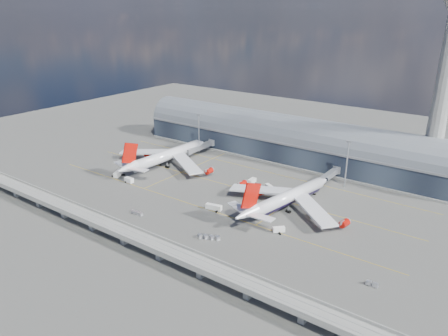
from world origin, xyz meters
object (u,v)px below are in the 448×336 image
Objects in this scene: control_tower at (443,90)px; floodlight_mast_left at (199,132)px; service_truck_1 at (129,180)px; service_truck_4 at (252,182)px; service_truck_0 at (118,174)px; service_truck_5 at (269,187)px; floodlight_mast_right at (347,163)px; service_truck_2 at (214,207)px; cargo_train_1 at (137,213)px; cargo_train_0 at (209,237)px; service_truck_3 at (279,230)px; airliner_right at (286,198)px; airliner_left at (165,156)px; cargo_train_2 at (372,284)px.

floodlight_mast_left is at bearing -168.28° from control_tower.
control_tower is 143.01m from floodlight_mast_left.
service_truck_4 is at bearing -53.76° from service_truck_1.
service_truck_5 is (78.80, 34.16, -0.34)m from service_truck_0.
floodlight_mast_right is 3.17× the size of service_truck_0.
floodlight_mast_left is 3.13× the size of service_truck_2.
service_truck_4 is at bearing -15.54° from cargo_train_1.
cargo_train_0 is 40.95m from cargo_train_1.
service_truck_3 is 0.52× the size of cargo_train_0.
service_truck_3 is at bearing -33.84° from floodlight_mast_left.
service_truck_1 reaches higher than service_truck_5.
service_truck_5 is (-30.83, -26.80, -12.31)m from floodlight_mast_right.
airliner_right is (87.75, -42.46, -8.09)m from floodlight_mast_left.
service_truck_4 is (55.51, 37.54, 0.14)m from service_truck_1.
floodlight_mast_left is 4.50× the size of service_truck_4.
control_tower is 1.43× the size of airliner_left.
floodlight_mast_left is (-135.00, -28.00, -38.00)m from control_tower.
cargo_train_1 is (-100.34, -116.61, -50.83)m from control_tower.
floodlight_mast_right is at bearing -19.31° from service_truck_5.
floodlight_mast_left is 75.19m from service_truck_5.
floodlight_mast_left is 3.68× the size of cargo_train_1.
airliner_left is 8.78× the size of service_truck_2.
cargo_train_2 is at bearing -62.50° from floodlight_mast_right.
service_truck_1 is (-132.36, -91.96, -50.14)m from control_tower.
service_truck_0 is 151.86m from cargo_train_2.
service_truck_4 is 98.27m from cargo_train_2.
airliner_right is at bearing -100.43° from service_truck_5.
service_truck_5 is (8.48, 37.00, -0.17)m from service_truck_2.
service_truck_4 is (-2.54, 37.38, 0.15)m from service_truck_2.
control_tower is at bearing 11.72° from floodlight_mast_left.
service_truck_0 is at bearing 143.12° from service_truck_5.
airliner_left is at bearing -176.24° from airliner_right.
service_truck_3 is at bearing -102.54° from service_truck_2.
floodlight_mast_right is at bearing 4.22° from service_truck_0.
cargo_train_2 is (106.48, 9.57, -0.02)m from cargo_train_1.
cargo_train_2 is (41.14, -79.05, -12.85)m from floodlight_mast_right.
floodlight_mast_right is at bearing 84.20° from airliner_right.
service_truck_2 is at bearing -46.43° from floodlight_mast_left.
cargo_train_2 is at bearing -29.25° from floodlight_mast_left.
service_truck_1 is at bearing 83.02° from cargo_train_2.
service_truck_4 reaches higher than cargo_train_1.
service_truck_5 is (69.17, -26.80, -12.31)m from floodlight_mast_left.
service_truck_5 is at bearing 6.46° from airliner_left.
floodlight_mast_right is at bearing 26.73° from cargo_train_2.
cargo_train_1 is (-65.34, -88.61, -12.83)m from floodlight_mast_right.
service_truck_1 is at bearing -155.53° from airliner_right.
cargo_train_1 is (-53.09, -46.15, -4.75)m from airliner_right.
cargo_train_2 is at bearing -16.47° from airliner_left.
floodlight_mast_left is 2.64× the size of cargo_train_0.
airliner_right is 34.70m from service_truck_2.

